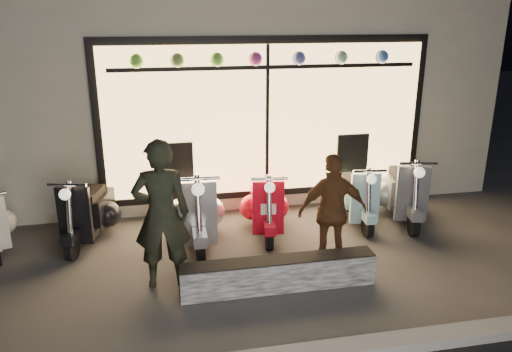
{
  "coord_description": "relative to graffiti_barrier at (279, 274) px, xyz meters",
  "views": [
    {
      "loc": [
        -0.95,
        -5.86,
        3.21
      ],
      "look_at": [
        0.35,
        0.6,
        1.05
      ],
      "focal_mm": 35.0,
      "sensor_mm": 36.0,
      "label": 1
    }
  ],
  "objects": [
    {
      "name": "ground",
      "position": [
        -0.38,
        0.65,
        -0.2
      ],
      "size": [
        40.0,
        40.0,
        0.0
      ],
      "primitive_type": "plane",
      "color": "#383533",
      "rests_on": "ground"
    },
    {
      "name": "shop_building",
      "position": [
        -0.37,
        5.63,
        1.9
      ],
      "size": [
        10.2,
        6.23,
        4.2
      ],
      "color": "beige",
      "rests_on": "ground"
    },
    {
      "name": "graffiti_barrier",
      "position": [
        0.0,
        0.0,
        0.0
      ],
      "size": [
        2.38,
        0.28,
        0.4
      ],
      "primitive_type": "cube",
      "color": "black",
      "rests_on": "ground"
    },
    {
      "name": "scooter_silver",
      "position": [
        -0.85,
        1.66,
        0.26
      ],
      "size": [
        0.52,
        1.6,
        1.15
      ],
      "rotation": [
        0.0,
        0.0,
        -0.02
      ],
      "color": "black",
      "rests_on": "ground"
    },
    {
      "name": "scooter_red",
      "position": [
        0.22,
        1.79,
        0.21
      ],
      "size": [
        0.57,
        1.43,
        1.01
      ],
      "rotation": [
        0.0,
        0.0,
        -0.13
      ],
      "color": "black",
      "rests_on": "ground"
    },
    {
      "name": "scooter_black",
      "position": [
        -2.39,
        2.01,
        0.21
      ],
      "size": [
        0.69,
        1.45,
        1.03
      ],
      "rotation": [
        0.0,
        0.0,
        -0.25
      ],
      "color": "black",
      "rests_on": "ground"
    },
    {
      "name": "scooter_blue",
      "position": [
        1.72,
        1.9,
        0.2
      ],
      "size": [
        0.5,
        1.39,
        0.99
      ],
      "rotation": [
        0.0,
        0.0,
        -0.07
      ],
      "color": "black",
      "rests_on": "ground"
    },
    {
      "name": "scooter_grey",
      "position": [
        2.53,
        1.85,
        0.24
      ],
      "size": [
        0.7,
        1.53,
        1.09
      ],
      "rotation": [
        0.0,
        0.0,
        -0.22
      ],
      "color": "black",
      "rests_on": "ground"
    },
    {
      "name": "man",
      "position": [
        -1.35,
        0.39,
        0.73
      ],
      "size": [
        0.69,
        0.46,
        1.86
      ],
      "primitive_type": "imported",
      "rotation": [
        0.0,
        0.0,
        3.11
      ],
      "color": "black",
      "rests_on": "ground"
    },
    {
      "name": "woman",
      "position": [
        0.83,
        0.46,
        0.57
      ],
      "size": [
        0.93,
        0.44,
        1.54
      ],
      "primitive_type": "imported",
      "rotation": [
        0.0,
        0.0,
        3.06
      ],
      "color": "brown",
      "rests_on": "ground"
    }
  ]
}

